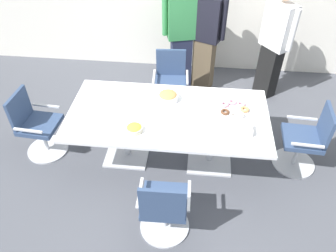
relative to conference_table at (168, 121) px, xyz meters
name	(u,v)px	position (x,y,z in m)	size (l,w,h in m)	color
ground_plane	(168,157)	(0.00, 0.00, -0.63)	(10.00, 10.00, 0.01)	#4C4F56
conference_table	(168,121)	(0.00, 0.00, 0.00)	(2.40, 1.20, 0.75)	white
office_chair_0	(164,209)	(0.07, -1.10, -0.22)	(0.55, 0.55, 0.91)	silver
office_chair_1	(305,142)	(1.70, 0.04, -0.22)	(0.57, 0.57, 0.91)	silver
office_chair_2	(171,85)	(-0.08, 1.10, -0.22)	(0.58, 0.58, 0.91)	silver
office_chair_3	(37,127)	(-1.70, -0.04, -0.22)	(0.58, 0.58, 0.91)	silver
person_standing_0	(182,32)	(0.03, 1.74, 0.33)	(0.61, 0.33, 1.82)	#232842
person_standing_1	(206,35)	(0.40, 1.74, 0.31)	(0.59, 0.37, 1.79)	brown
person_standing_2	(275,42)	(1.43, 1.62, 0.30)	(0.44, 0.53, 1.78)	black
snack_bowl_chips_yellow	(134,128)	(-0.34, -0.35, 0.17)	(0.18, 0.18, 0.08)	beige
snack_bowl_cookies	(168,96)	(-0.03, 0.27, 0.18)	(0.25, 0.25, 0.11)	white
donut_platter	(234,109)	(0.79, 0.14, 0.14)	(0.36, 0.37, 0.04)	white
napkin_pile	(245,130)	(0.88, -0.24, 0.17)	(0.16, 0.16, 0.09)	white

